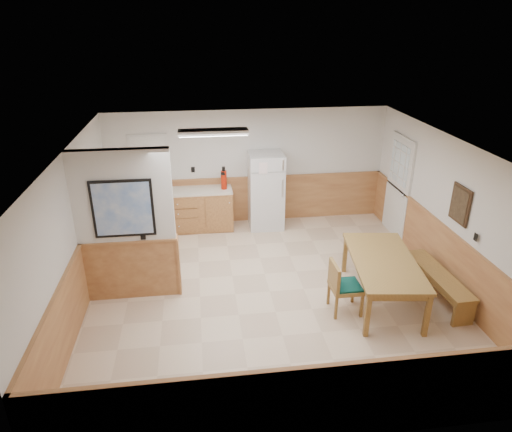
{
  "coord_description": "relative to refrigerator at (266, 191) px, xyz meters",
  "views": [
    {
      "loc": [
        -1.09,
        -6.45,
        4.27
      ],
      "look_at": [
        -0.18,
        0.4,
        1.23
      ],
      "focal_mm": 32.0,
      "sensor_mm": 36.0,
      "label": 1
    }
  ],
  "objects": [
    {
      "name": "ground",
      "position": [
        -0.33,
        -2.63,
        -0.82
      ],
      "size": [
        6.0,
        6.0,
        0.0
      ],
      "primitive_type": "plane",
      "color": "beige",
      "rests_on": "ground"
    },
    {
      "name": "ceiling",
      "position": [
        -0.33,
        -2.63,
        1.68
      ],
      "size": [
        6.0,
        6.0,
        0.02
      ],
      "primitive_type": "cube",
      "color": "silver",
      "rests_on": "back_wall"
    },
    {
      "name": "back_wall",
      "position": [
        -0.33,
        0.37,
        0.43
      ],
      "size": [
        6.0,
        0.02,
        2.5
      ],
      "primitive_type": "cube",
      "color": "silver",
      "rests_on": "ground"
    },
    {
      "name": "right_wall",
      "position": [
        2.67,
        -2.63,
        0.43
      ],
      "size": [
        0.02,
        6.0,
        2.5
      ],
      "primitive_type": "cube",
      "color": "silver",
      "rests_on": "ground"
    },
    {
      "name": "left_wall",
      "position": [
        -3.33,
        -2.63,
        0.43
      ],
      "size": [
        0.02,
        6.0,
        2.5
      ],
      "primitive_type": "cube",
      "color": "silver",
      "rests_on": "ground"
    },
    {
      "name": "wainscot_back",
      "position": [
        -0.33,
        0.35,
        -0.32
      ],
      "size": [
        6.0,
        0.04,
        1.0
      ],
      "primitive_type": "cube",
      "color": "#B9844A",
      "rests_on": "ground"
    },
    {
      "name": "wainscot_right",
      "position": [
        2.65,
        -2.63,
        -0.32
      ],
      "size": [
        0.04,
        6.0,
        1.0
      ],
      "primitive_type": "cube",
      "color": "#B9844A",
      "rests_on": "ground"
    },
    {
      "name": "wainscot_left",
      "position": [
        -3.31,
        -2.63,
        -0.32
      ],
      "size": [
        0.04,
        6.0,
        1.0
      ],
      "primitive_type": "cube",
      "color": "#B9844A",
      "rests_on": "ground"
    },
    {
      "name": "partition_wall",
      "position": [
        -2.58,
        -2.43,
        0.41
      ],
      "size": [
        1.5,
        0.2,
        2.5
      ],
      "color": "silver",
      "rests_on": "ground"
    },
    {
      "name": "kitchen_counter",
      "position": [
        -1.54,
        0.05,
        -0.36
      ],
      "size": [
        2.2,
        0.61,
        1.0
      ],
      "color": "#B27B3F",
      "rests_on": "ground"
    },
    {
      "name": "exterior_door",
      "position": [
        2.63,
        -0.73,
        0.23
      ],
      "size": [
        0.07,
        1.02,
        2.15
      ],
      "color": "silver",
      "rests_on": "ground"
    },
    {
      "name": "kitchen_window",
      "position": [
        -2.43,
        0.35,
        0.73
      ],
      "size": [
        0.8,
        0.04,
        1.0
      ],
      "color": "silver",
      "rests_on": "back_wall"
    },
    {
      "name": "wall_painting",
      "position": [
        2.63,
        -2.93,
        0.73
      ],
      "size": [
        0.04,
        0.5,
        0.6
      ],
      "color": "#332214",
      "rests_on": "right_wall"
    },
    {
      "name": "fluorescent_fixture",
      "position": [
        -1.13,
        -1.33,
        1.62
      ],
      "size": [
        1.2,
        0.3,
        0.09
      ],
      "color": "silver",
      "rests_on": "ceiling"
    },
    {
      "name": "refrigerator",
      "position": [
        0.0,
        0.0,
        0.0
      ],
      "size": [
        0.74,
        0.73,
        1.65
      ],
      "rotation": [
        0.0,
        0.0,
        -0.02
      ],
      "color": "silver",
      "rests_on": "ground"
    },
    {
      "name": "dining_table",
      "position": [
        1.41,
        -3.11,
        -0.16
      ],
      "size": [
        1.23,
        2.06,
        0.75
      ],
      "rotation": [
        0.0,
        0.0,
        -0.14
      ],
      "color": "#AA803E",
      "rests_on": "ground"
    },
    {
      "name": "dining_bench",
      "position": [
        2.36,
        -3.15,
        -0.48
      ],
      "size": [
        0.42,
        1.65,
        0.45
      ],
      "rotation": [
        0.0,
        0.0,
        0.04
      ],
      "color": "#AA803E",
      "rests_on": "ground"
    },
    {
      "name": "dining_chair",
      "position": [
        0.66,
        -3.31,
        -0.33
      ],
      "size": [
        0.65,
        0.47,
        0.85
      ],
      "rotation": [
        0.0,
        0.0,
        0.01
      ],
      "color": "#AA803E",
      "rests_on": "ground"
    },
    {
      "name": "fire_extinguisher",
      "position": [
        -0.9,
        0.03,
        0.29
      ],
      "size": [
        0.16,
        0.16,
        0.49
      ],
      "rotation": [
        0.0,
        0.0,
        0.39
      ],
      "color": "#AD1D09",
      "rests_on": "kitchen_counter"
    },
    {
      "name": "soap_bottle",
      "position": [
        -2.43,
        0.09,
        0.18
      ],
      "size": [
        0.09,
        0.09,
        0.21
      ],
      "primitive_type": "cylinder",
      "rotation": [
        0.0,
        0.0,
        0.38
      ],
      "color": "green",
      "rests_on": "kitchen_counter"
    }
  ]
}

